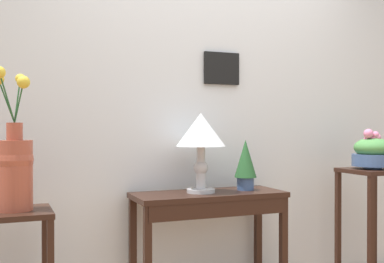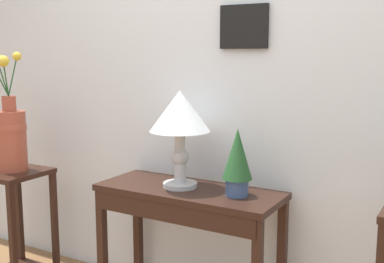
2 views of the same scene
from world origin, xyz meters
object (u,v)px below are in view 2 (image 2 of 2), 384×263
pedestal_stand_left (16,225)px  flower_vase_tall_left (10,132)px  console_table (187,210)px  table_lamp (180,117)px  potted_plant_on_console (237,159)px

pedestal_stand_left → flower_vase_tall_left: 0.61m
console_table → table_lamp: (-0.06, 0.02, 0.51)m
table_lamp → flower_vase_tall_left: size_ratio=0.69×
potted_plant_on_console → flower_vase_tall_left: flower_vase_tall_left is taller
console_table → potted_plant_on_console: potted_plant_on_console is taller
potted_plant_on_console → table_lamp: bearing=-178.9°
console_table → table_lamp: size_ratio=1.92×
potted_plant_on_console → pedestal_stand_left: bearing=-174.0°
table_lamp → pedestal_stand_left: 1.40m
console_table → table_lamp: table_lamp is taller
table_lamp → potted_plant_on_console: size_ratio=1.51×
potted_plant_on_console → flower_vase_tall_left: (-1.51, -0.16, 0.04)m
table_lamp → flower_vase_tall_left: 1.19m
console_table → table_lamp: bearing=158.0°
pedestal_stand_left → flower_vase_tall_left: (-0.00, -0.00, 0.61)m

